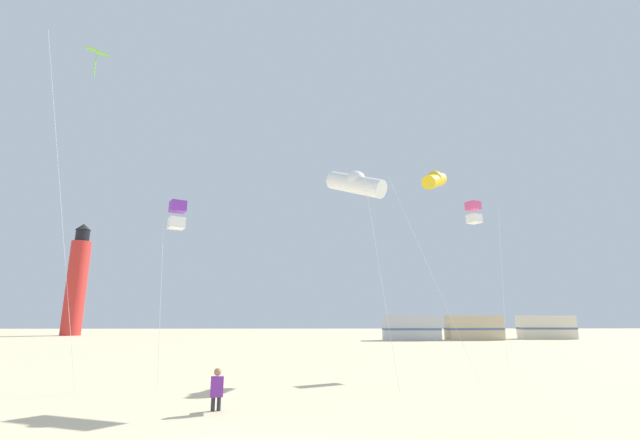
# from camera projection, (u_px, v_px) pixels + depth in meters

# --- Properties ---
(kite_flyer_standing) EXTENTS (0.41, 0.55, 1.16)m
(kite_flyer_standing) POSITION_uv_depth(u_px,v_px,m) (217.00, 389.00, 11.69)
(kite_flyer_standing) COLOR #722D99
(kite_flyer_standing) RESTS_ON ground
(kite_box_violet) EXTENTS (0.98, 0.98, 7.18)m
(kite_box_violet) POSITION_uv_depth(u_px,v_px,m) (177.00, 215.00, 17.45)
(kite_box_violet) COLOR silver
(kite_box_violet) RESTS_ON ground
(kite_tube_gold) EXTENTS (3.45, 3.73, 10.12)m
(kite_tube_gold) POSITION_uv_depth(u_px,v_px,m) (435.00, 180.00, 21.98)
(kite_tube_gold) COLOR silver
(kite_tube_gold) RESTS_ON ground
(kite_diamond_lime) EXTENTS (2.69, 2.07, 13.94)m
(kite_diamond_lime) POSITION_uv_depth(u_px,v_px,m) (94.00, 65.00, 18.19)
(kite_diamond_lime) COLOR silver
(kite_diamond_lime) RESTS_ON ground
(kite_tube_white) EXTENTS (2.59, 2.47, 8.23)m
(kite_tube_white) POSITION_uv_depth(u_px,v_px,m) (356.00, 183.00, 16.38)
(kite_tube_white) COLOR silver
(kite_tube_white) RESTS_ON ground
(kite_box_rainbow) EXTENTS (1.76, 2.08, 8.48)m
(kite_box_rainbow) POSITION_uv_depth(u_px,v_px,m) (474.00, 213.00, 22.42)
(kite_box_rainbow) COLOR silver
(kite_box_rainbow) RESTS_ON ground
(lighthouse_distant) EXTENTS (2.80, 2.80, 16.80)m
(lighthouse_distant) POSITION_uv_depth(u_px,v_px,m) (77.00, 282.00, 64.51)
(lighthouse_distant) COLOR red
(lighthouse_distant) RESTS_ON ground
(rv_van_silver) EXTENTS (6.45, 2.36, 2.80)m
(rv_van_silver) POSITION_uv_depth(u_px,v_px,m) (411.00, 328.00, 49.50)
(rv_van_silver) COLOR #B7BABF
(rv_van_silver) RESTS_ON ground
(rv_van_tan) EXTENTS (6.51, 2.55, 2.80)m
(rv_van_tan) POSITION_uv_depth(u_px,v_px,m) (474.00, 328.00, 50.25)
(rv_van_tan) COLOR #C6B28C
(rv_van_tan) RESTS_ON ground
(rv_van_cream) EXTENTS (6.60, 2.84, 2.80)m
(rv_van_cream) POSITION_uv_depth(u_px,v_px,m) (546.00, 327.00, 52.75)
(rv_van_cream) COLOR beige
(rv_van_cream) RESTS_ON ground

